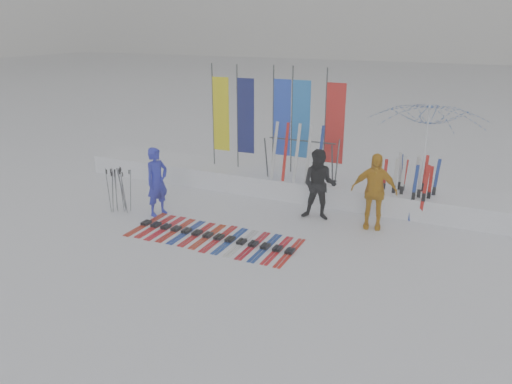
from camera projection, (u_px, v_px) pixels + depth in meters
The scene contains 11 objects.
ground at pixel (219, 253), 11.39m from camera, with size 120.00×120.00×0.00m, color white.
snow_bank at pixel (291, 184), 15.24m from camera, with size 14.00×1.60×0.60m, color white.
person_blue at pixel (157, 182), 13.38m from camera, with size 0.68×0.45×1.87m, color #1F26B7.
person_black at pixel (319, 185), 13.07m from camera, with size 0.92×0.72×1.89m, color black.
person_yellow at pixel (374, 191), 12.51m from camera, with size 1.15×0.48×1.95m, color orange.
tent_canopy at pixel (424, 153), 14.05m from camera, with size 3.25×3.31×2.98m, color white.
ski_row at pixel (214, 236), 12.17m from camera, with size 4.18×1.69×0.07m.
pole_cluster at pixel (119, 190), 13.74m from camera, with size 0.67×0.54×1.25m.
feather_flags at pixel (275, 118), 15.00m from camera, with size 4.26×0.27×3.20m.
ski_rack at pixel (301, 154), 14.37m from camera, with size 2.04×0.80×1.23m.
upright_skis at pixel (408, 187), 13.36m from camera, with size 1.62×0.98×1.70m.
Camera 1 is at (5.12, -9.01, 5.01)m, focal length 35.00 mm.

